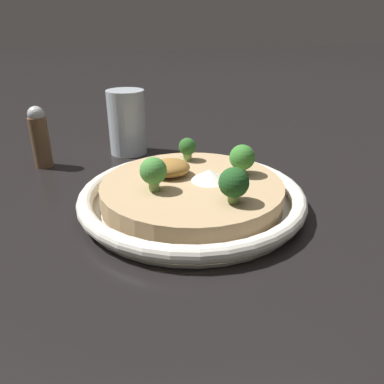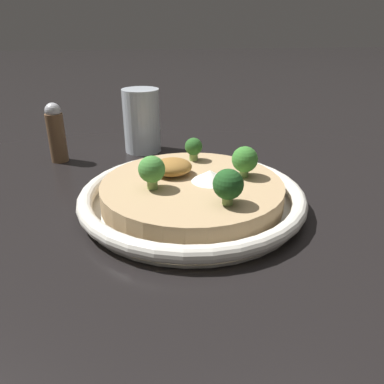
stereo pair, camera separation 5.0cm
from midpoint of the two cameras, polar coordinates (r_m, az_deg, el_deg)
ground_plane at (r=0.51m, az=-2.81°, el=-2.30°), size 6.00×6.00×0.00m
risotto_bowl at (r=0.50m, az=-2.85°, el=-0.54°), size 0.30×0.30×0.04m
cheese_sprinkle at (r=0.49m, az=-0.08°, el=2.42°), size 0.05×0.05×0.01m
crispy_onion_garnish at (r=0.51m, az=-6.13°, el=3.64°), size 0.05×0.05×0.02m
broccoli_left at (r=0.46m, az=-8.98°, el=3.00°), size 0.03×0.03×0.04m
broccoli_front at (r=0.43m, az=3.09°, el=1.26°), size 0.04×0.04×0.04m
broccoli_back_right at (r=0.56m, az=-3.25°, el=6.71°), size 0.03×0.03×0.03m
broccoli_right at (r=0.51m, az=4.89°, el=5.12°), size 0.03×0.03×0.04m
drinking_glass at (r=0.71m, az=-11.87°, el=10.32°), size 0.07×0.07×0.12m
pepper_shaker at (r=0.69m, az=-24.15°, el=7.63°), size 0.03×0.03×0.10m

